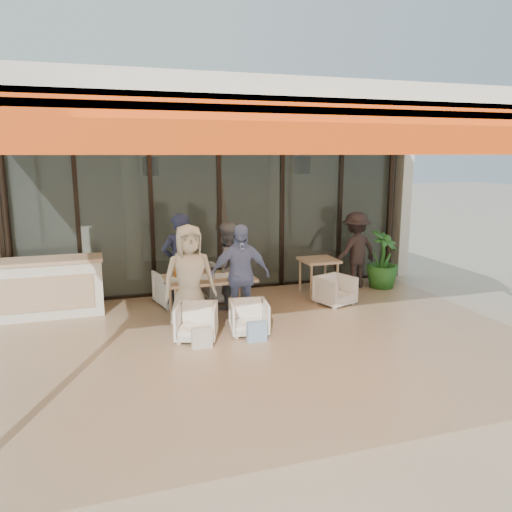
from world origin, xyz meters
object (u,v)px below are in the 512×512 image
Objects in this scene: chair_near_left at (196,321)px; side_chair at (335,289)px; chair_far_right at (220,285)px; standing_woman at (355,251)px; dining_table at (209,280)px; diner_grey at (226,266)px; potted_palm at (383,260)px; diner_periwinkle at (240,275)px; host_counter at (48,287)px; chair_near_right at (249,316)px; chair_far_left at (176,286)px; side_table at (319,264)px; diner_navy at (180,264)px; diner_cream at (189,278)px.

chair_near_left is 3.00m from side_chair.
standing_woman is at bearing 175.52° from chair_far_right.
dining_table is 0.92× the size of standing_woman.
dining_table is at bearing 29.42° from diner_grey.
side_chair is 0.51× the size of potted_palm.
host_counter is at bearing 160.42° from diner_periwinkle.
dining_table is 2.50× the size of chair_near_right.
side_chair is at bearing -152.06° from potted_palm.
chair_far_right is (3.06, 0.00, -0.21)m from host_counter.
host_counter is 6.01m from standing_woman.
chair_far_left is 0.99× the size of side_table.
diner_navy reaches higher than diner_cream.
side_table is at bearing 169.46° from chair_far_right.
chair_near_right is (0.00, -1.90, -0.02)m from chair_far_right.
chair_far_right is 0.69m from diner_grey.
diner_cream is at bearing 158.11° from chair_near_right.
side_chair is at bearing 7.13° from diner_cream.
diner_cream is (0.00, -1.40, 0.50)m from chair_far_left.
side_table is (2.84, -0.18, 0.27)m from chair_far_left.
dining_table reaches higher than chair_far_left.
chair_far_left is 1.70m from diner_periwinkle.
chair_far_left reaches higher than side_chair.
diner_grey is 3.52m from potted_palm.
host_counter is 2.22m from chair_far_left.
chair_far_right is at bearing 56.68° from diner_cream.
diner_navy is at bearing 77.39° from chair_far_left.
standing_woman is at bearing 18.65° from diner_cream.
diner_cream is at bearing -32.24° from host_counter.
host_counter is 1.07× the size of diner_cream.
chair_near_left is 1.52m from diner_navy.
diner_navy is 2.87m from side_table.
chair_far_right is 2.20m from side_chair.
diner_grey reaches higher than chair_far_left.
chair_far_left is 0.46× the size of diner_grey.
dining_table is (2.63, -0.94, 0.15)m from host_counter.
standing_woman reaches higher than diner_grey.
chair_near_left is at bearing 77.39° from chair_far_left.
dining_table reaches higher than chair_far_right.
host_counter is at bearing 157.79° from chair_near_left.
dining_table is at bearing 60.06° from chair_far_right.
host_counter is 2.94× the size of chair_near_left.
chair_far_left is 0.43× the size of diner_cream.
diner_navy is at bearing 132.91° from dining_table.
chair_far_right is at bearing 135.80° from side_chair.
potted_palm is at bearing 148.64° from standing_woman.
diner_periwinkle reaches higher than chair_near_right.
side_chair is (2.00, 0.47, -0.53)m from diner_periwinkle.
diner_navy is 0.85m from diner_grey.
diner_navy is at bearing -4.44° from standing_woman.
host_counter is 2.64m from diner_cream.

